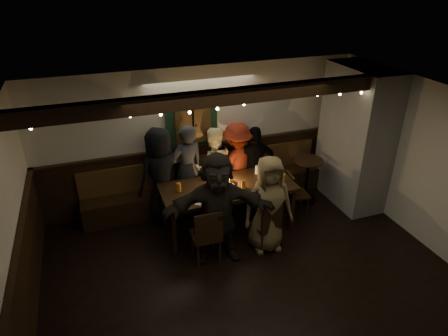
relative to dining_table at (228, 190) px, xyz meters
name	(u,v)px	position (x,y,z in m)	size (l,w,h in m)	color
room	(279,163)	(0.95, 0.02, 0.34)	(6.02, 5.01, 2.62)	black
dining_table	(228,190)	(0.00, 0.00, 0.00)	(2.25, 0.97, 0.98)	black
chair_near_left	(207,233)	(-0.62, -0.79, -0.21)	(0.43, 0.43, 0.94)	black
chair_near_right	(268,223)	(0.38, -0.81, -0.25)	(0.46, 0.46, 0.86)	black
chair_end	(294,191)	(1.27, -0.01, -0.27)	(0.41, 0.41, 0.83)	black
high_top	(307,175)	(1.73, 0.31, -0.18)	(0.55, 0.55, 0.88)	black
person_a	(161,175)	(-1.00, 0.66, 0.13)	(0.84, 0.55, 1.73)	black
person_b	(187,170)	(-0.52, 0.69, 0.12)	(0.63, 0.41, 1.72)	#27282F
person_c	(213,168)	(-0.01, 0.76, 0.05)	(0.77, 0.60, 1.58)	#F5ECB6
person_d	(237,164)	(0.45, 0.73, 0.07)	(1.04, 0.60, 1.61)	maroon
person_e	(255,165)	(0.77, 0.63, 0.03)	(0.90, 0.37, 1.54)	black
person_f	(218,208)	(-0.43, -0.73, 0.16)	(1.67, 0.53, 1.80)	black
person_g	(268,204)	(0.39, -0.76, 0.07)	(0.79, 0.52, 1.62)	olive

